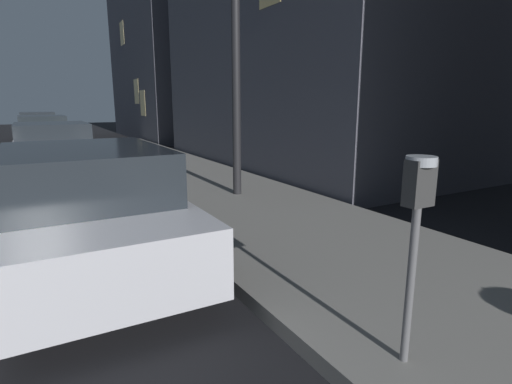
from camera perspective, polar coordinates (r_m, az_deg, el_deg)
name	(u,v)px	position (r m, az deg, el deg)	size (l,w,h in m)	color
sidewalk	(419,290)	(4.45, 22.10, -12.74)	(3.20, 36.00, 0.15)	slate
parking_meter	(417,210)	(2.78, 21.83, -2.44)	(0.19, 0.19, 1.43)	#59595B
car_silver	(86,208)	(5.07, -22.92, -2.07)	(2.08, 4.19, 1.43)	#B7B7BF
car_white	(54,152)	(11.11, -26.74, 5.03)	(2.02, 4.09, 1.43)	silver
car_green	(43,135)	(17.42, -27.89, 7.17)	(2.05, 4.11, 1.43)	#19592D
car_black	(38,126)	(23.87, -28.45, 8.17)	(2.01, 4.57, 1.43)	black
street_lamp	(235,5)	(7.94, -2.94, 24.88)	(0.44, 0.44, 5.18)	black
building_far	(192,63)	(23.96, -9.04, 17.64)	(7.00, 9.55, 8.19)	#4C4C56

